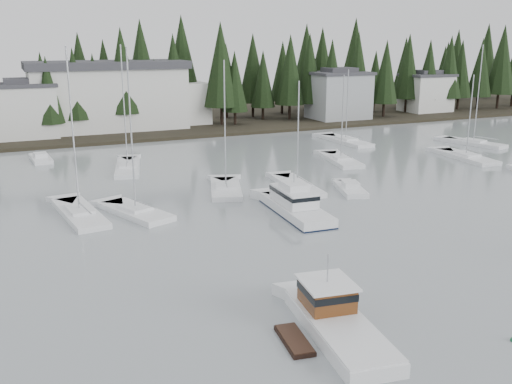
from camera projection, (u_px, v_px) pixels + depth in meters
far_shore_land at (123, 119)px, 108.88m from camera, size 240.00×54.00×1.00m
conifer_treeline at (136, 127)px, 99.17m from camera, size 200.00×22.00×20.00m
house_west at (24, 109)px, 84.72m from camera, size 9.54×7.42×8.75m
house_east_a at (339, 94)px, 104.96m from camera, size 10.60×8.48×9.25m
house_east_b at (426, 92)px, 115.48m from camera, size 9.54×7.42×8.25m
harbor_inn at (121, 96)px, 93.28m from camera, size 29.50×11.50×10.90m
lobster_boat_brown at (334, 323)px, 29.69m from camera, size 5.33×9.19×4.38m
cabin_cruiser_center at (295, 207)px, 49.82m from camera, size 3.71×10.11×4.27m
sailboat_0 at (226, 190)px, 57.31m from camera, size 5.39×8.67×13.45m
sailboat_1 at (341, 161)px, 70.98m from camera, size 4.58×9.42×11.21m
sailboat_3 at (346, 142)px, 84.30m from camera, size 3.13×10.54×11.15m
sailboat_4 at (466, 158)px, 72.78m from camera, size 3.90×10.01×11.11m
sailboat_5 at (128, 169)px, 66.88m from camera, size 4.95×10.71×14.79m
sailboat_6 at (297, 187)px, 58.60m from camera, size 3.60×9.35×11.39m
sailboat_9 at (136, 213)px, 49.76m from camera, size 5.48×8.62×14.77m
sailboat_11 at (473, 144)px, 82.52m from camera, size 4.84×9.64×14.60m
sailboat_12 at (80, 215)px, 49.25m from camera, size 3.89×10.11×14.85m
runabout_1 at (350, 190)px, 57.21m from camera, size 3.89×6.27×1.42m
runabout_3 at (41, 160)px, 71.51m from camera, size 2.60×5.78×1.42m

